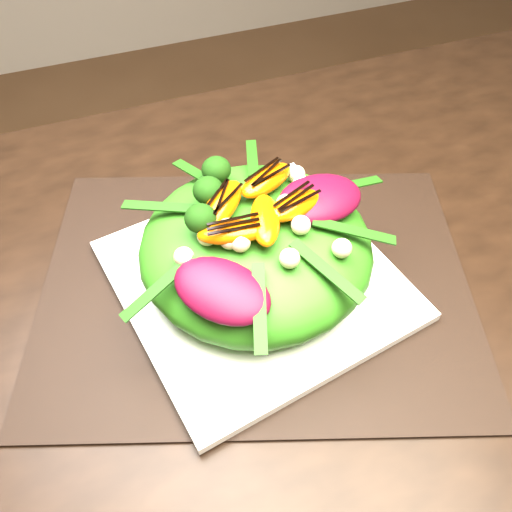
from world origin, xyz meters
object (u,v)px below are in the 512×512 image
object	(u,v)px
salad_bowl	(256,271)
plate_base	(256,279)
placemat	(256,283)
lettuce_mound	(256,247)
dining_table	(327,346)
orange_segment	(236,193)

from	to	relation	value
salad_bowl	plate_base	bearing A→B (deg)	-90.00
placemat	lettuce_mound	bearing A→B (deg)	0.00
placemat	salad_bowl	bearing A→B (deg)	0.00
placemat	salad_bowl	world-z (taller)	salad_bowl
dining_table	placemat	world-z (taller)	dining_table
plate_base	salad_bowl	bearing A→B (deg)	90.00
plate_base	dining_table	bearing A→B (deg)	-61.42
placemat	plate_base	bearing A→B (deg)	-63.43
dining_table	lettuce_mound	world-z (taller)	dining_table
salad_bowl	lettuce_mound	size ratio (longest dim) A/B	1.05
dining_table	salad_bowl	xyz separation A→B (m)	(-0.05, 0.08, 0.04)
dining_table	salad_bowl	bearing A→B (deg)	118.58
plate_base	salad_bowl	xyz separation A→B (m)	(0.00, 0.00, 0.01)
plate_base	orange_segment	bearing A→B (deg)	105.34
placemat	lettuce_mound	distance (m)	0.06
placemat	salad_bowl	size ratio (longest dim) A/B	1.86
dining_table	plate_base	world-z (taller)	dining_table
plate_base	salad_bowl	world-z (taller)	salad_bowl
dining_table	lettuce_mound	bearing A→B (deg)	118.58
dining_table	placemat	distance (m)	0.10
dining_table	plate_base	xyz separation A→B (m)	(-0.05, 0.08, 0.03)
plate_base	salad_bowl	distance (m)	0.01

